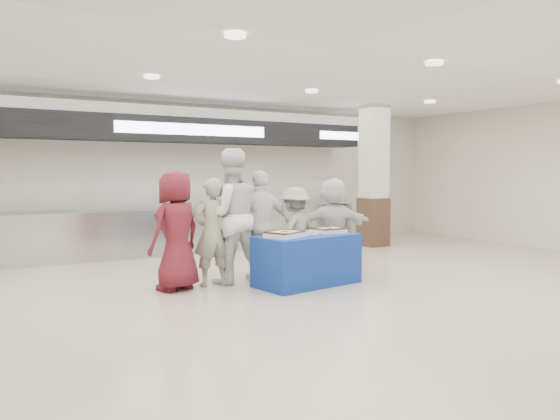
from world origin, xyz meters
TOP-DOWN VIEW (x-y plane):
  - ground at (0.00, 0.00)m, footprint 14.00×14.00m
  - serving_line at (0.00, 5.40)m, footprint 8.70×0.85m
  - column_right at (4.00, 4.20)m, footprint 0.55×0.55m
  - display_table at (0.31, 1.32)m, footprint 1.65×0.99m
  - sheet_cake_left at (-0.12, 1.25)m, footprint 0.63×0.57m
  - sheet_cake_right at (0.77, 1.41)m, footprint 0.47×0.38m
  - cupcake_tray at (0.28, 1.34)m, footprint 0.41×0.34m
  - civilian_maroon at (-1.50, 1.96)m, footprint 0.98×0.82m
  - soldier_a at (-0.95, 1.96)m, footprint 0.59×0.39m
  - chef_tall at (-0.62, 2.05)m, footprint 1.05×0.85m
  - chef_short at (-0.12, 1.96)m, footprint 1.02×0.45m
  - soldier_b at (0.50, 1.96)m, footprint 1.07×0.86m
  - civilian_white at (1.24, 1.96)m, footprint 1.54×0.74m

SIDE VIEW (x-z plane):
  - ground at x=0.00m, z-range 0.00..0.00m
  - display_table at x=0.31m, z-range 0.00..0.75m
  - soldier_b at x=0.50m, z-range 0.00..1.45m
  - cupcake_tray at x=0.28m, z-range 0.75..0.81m
  - sheet_cake_right at x=0.77m, z-range 0.75..0.85m
  - civilian_white at x=1.24m, z-range 0.00..1.60m
  - soldier_a at x=-0.95m, z-range 0.00..1.60m
  - sheet_cake_left at x=-0.12m, z-range 0.75..0.85m
  - civilian_maroon at x=-1.50m, z-range 0.00..1.71m
  - chef_short at x=-0.12m, z-range 0.00..1.72m
  - chef_tall at x=-0.62m, z-range 0.00..2.04m
  - serving_line at x=0.00m, z-range -0.24..2.56m
  - column_right at x=4.00m, z-range -0.07..3.13m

